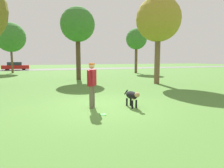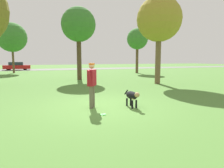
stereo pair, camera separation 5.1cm
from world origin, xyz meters
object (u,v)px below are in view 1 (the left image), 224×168
person (92,81)px  parked_car_red (15,66)px  tree_mid_center (78,25)px  frisbee (103,115)px  tree_far_right (136,39)px  tree_near_right (158,20)px  tree_far_left (10,37)px  dog (132,96)px

person → parked_car_red: (-5.08, 29.50, -0.35)m
tree_mid_center → parked_car_red: tree_mid_center is taller
frisbee → tree_mid_center: tree_mid_center is taller
parked_car_red → tree_far_right: bearing=-41.2°
person → tree_near_right: (6.52, 5.55, 3.65)m
tree_far_left → parked_car_red: 8.49m
frisbee → dog: bearing=24.7°
person → tree_far_right: tree_far_right is taller
dog → tree_far_right: 19.35m
dog → tree_near_right: size_ratio=0.18×
dog → tree_near_right: (5.06, 5.98, 4.22)m
tree_far_left → tree_mid_center: tree_far_left is taller
tree_mid_center → parked_car_red: size_ratio=1.52×
tree_mid_center → person: bearing=-98.8°
frisbee → tree_far_right: 20.64m
tree_near_right → tree_mid_center: tree_near_right is taller
frisbee → tree_far_right: size_ratio=0.04×
dog → frisbee: bearing=-67.1°
frisbee → tree_far_left: size_ratio=0.03×
tree_mid_center → tree_far_right: size_ratio=1.09×
tree_far_left → tree_far_right: size_ratio=1.13×
tree_mid_center → tree_far_left: bearing=119.2°
tree_far_left → parked_car_red: (-0.27, 7.51, -3.95)m
tree_near_right → tree_far_right: bearing=70.1°
person → frisbee: size_ratio=8.29×
parked_car_red → tree_far_left: bearing=-88.7°
person → tree_far_right: size_ratio=0.29×
tree_near_right → tree_far_right: 11.41m
tree_far_left → tree_near_right: 19.96m
tree_near_right → frisbee: bearing=-134.2°
person → dog: bearing=-72.0°
dog → tree_far_right: (8.93, 16.71, 3.93)m
person → tree_mid_center: bearing=25.7°
dog → tree_far_left: bearing=-166.2°
frisbee → tree_near_right: 10.33m
dog → tree_far_left: size_ratio=0.17×
person → tree_near_right: bearing=-15.2°
tree_far_left → tree_mid_center: bearing=-60.8°
frisbee → tree_far_left: 24.01m
person → tree_far_right: 19.61m
dog → tree_far_right: bearing=150.1°
tree_far_right → person: bearing=-122.6°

